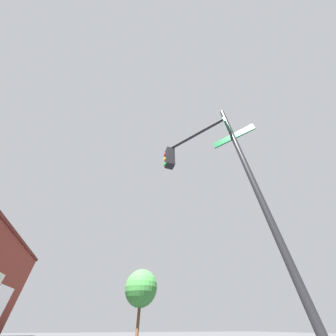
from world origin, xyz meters
The scene contains 2 objects.
traffic_signal_near centered at (-6.67, -6.90, 4.32)m, with size 2.38×1.81×6.13m.
street_tree centered at (8.09, -8.37, 3.55)m, with size 2.75×2.75×4.94m.
Camera 1 is at (-9.42, -4.93, 1.08)m, focal length 17.94 mm.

